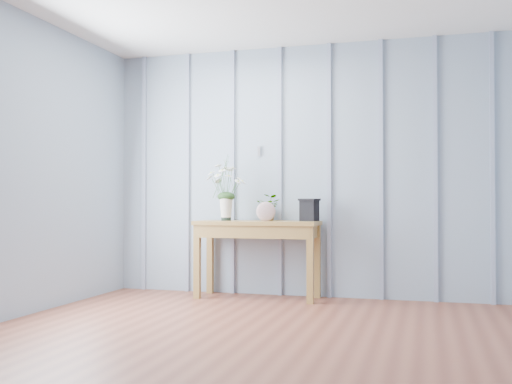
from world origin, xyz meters
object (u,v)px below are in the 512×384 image
(sideboard, at_px, (257,233))
(carved_box, at_px, (309,210))
(felt_disc_vessel, at_px, (266,211))
(daisy_vase, at_px, (226,181))

(sideboard, bearing_deg, carved_box, 5.39)
(sideboard, relative_size, carved_box, 5.57)
(felt_disc_vessel, height_order, carved_box, carved_box)
(sideboard, distance_m, carved_box, 0.55)
(carved_box, bearing_deg, daisy_vase, -174.62)
(daisy_vase, relative_size, felt_disc_vessel, 3.32)
(daisy_vase, bearing_deg, carved_box, 5.38)
(sideboard, relative_size, daisy_vase, 1.95)
(daisy_vase, xyz_separation_m, felt_disc_vessel, (0.42, -0.04, -0.29))
(sideboard, height_order, felt_disc_vessel, felt_disc_vessel)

